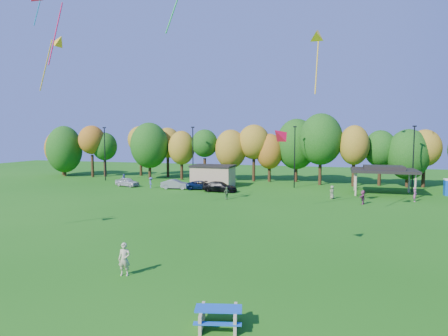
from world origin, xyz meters
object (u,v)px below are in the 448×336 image
(picnic_table, at_px, (219,316))
(car_d, at_px, (220,187))
(car_c, at_px, (202,185))
(car_b, at_px, (175,184))
(car_a, at_px, (127,182))
(kite_flyer, at_px, (124,259))

(picnic_table, bearing_deg, car_d, 93.57)
(car_c, height_order, car_d, car_d)
(picnic_table, xyz_separation_m, car_b, (-18.33, 37.76, 0.19))
(picnic_table, relative_size, car_c, 0.50)
(car_b, bearing_deg, car_a, 78.19)
(car_c, bearing_deg, car_a, 74.81)
(kite_flyer, bearing_deg, car_d, 86.07)
(picnic_table, distance_m, car_c, 41.06)
(car_c, xyz_separation_m, car_d, (3.20, -1.50, 0.08))
(car_a, bearing_deg, picnic_table, -130.96)
(car_b, bearing_deg, kite_flyer, -169.57)
(car_b, xyz_separation_m, car_c, (3.79, 0.64, -0.06))
(kite_flyer, bearing_deg, car_c, 90.94)
(car_b, distance_m, car_c, 3.84)
(car_a, height_order, car_d, car_d)
(picnic_table, height_order, car_d, car_d)
(kite_flyer, distance_m, car_d, 32.93)
(car_b, bearing_deg, picnic_table, -162.53)
(kite_flyer, height_order, car_b, kite_flyer)
(car_a, relative_size, car_b, 0.96)
(picnic_table, relative_size, car_b, 0.54)
(picnic_table, height_order, car_c, car_c)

